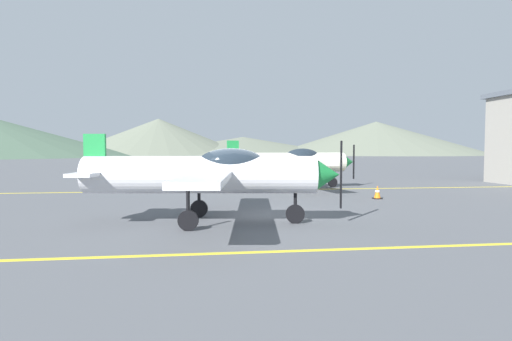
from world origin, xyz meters
name	(u,v)px	position (x,y,z in m)	size (l,w,h in m)	color
ground_plane	(245,218)	(0.00, 0.00, 0.00)	(400.00, 400.00, 0.00)	#54565B
apron_line_near	(266,252)	(0.00, -4.35, 0.01)	(80.00, 0.16, 0.01)	yellow
apron_line_far	(227,190)	(0.00, 8.83, 0.01)	(80.00, 0.16, 0.01)	yellow
airplane_near	(211,173)	(-1.09, -0.77, 1.49)	(7.71, 8.84, 2.64)	silver
airplane_mid	(292,162)	(3.66, 9.51, 1.49)	(7.72, 8.84, 2.64)	silver
traffic_cone_front	(377,192)	(6.34, 4.32, 0.29)	(0.36, 0.36, 0.59)	black
hill_centerleft	(159,137)	(-17.35, 148.80, 6.82)	(68.53, 68.53, 13.64)	slate
hill_centerright	(243,146)	(15.61, 154.62, 3.51)	(83.93, 83.93, 7.02)	slate
hill_right	(376,138)	(65.88, 140.32, 6.35)	(81.65, 81.65, 12.69)	slate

